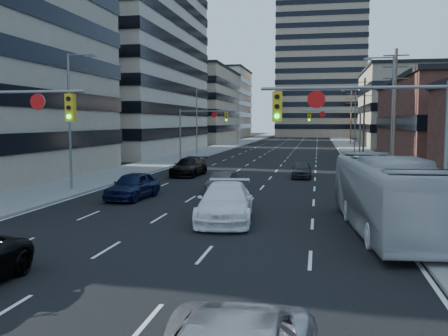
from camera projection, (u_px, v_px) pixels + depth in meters
ground at (72, 318)px, 11.68m from camera, size 400.00×400.00×0.00m
road_surface at (298, 138)px, 138.87m from camera, size 18.00×300.00×0.02m
sidewalk_left at (257, 138)px, 140.99m from camera, size 5.00×300.00×0.15m
sidewalk_right at (340, 138)px, 136.74m from camera, size 5.00×300.00×0.15m
office_left_mid at (97, 58)px, 74.08m from camera, size 26.00×34.00×28.00m
office_left_far at (186, 107)px, 113.21m from camera, size 20.00×30.00×16.00m
office_right_far at (425, 109)px, 92.51m from camera, size 22.00×28.00×14.00m
apartment_tower at (321, 43)px, 154.65m from camera, size 26.00×26.00×58.00m
bg_block_left at (207, 104)px, 152.91m from camera, size 24.00×24.00×20.00m
bg_block_right at (420, 117)px, 132.41m from camera, size 22.00×22.00×12.00m
signal_near_right at (372, 129)px, 17.72m from camera, size 6.59×0.33×6.00m
signal_far_left at (200, 124)px, 56.72m from camera, size 6.09×0.33×6.00m
signal_far_right at (338, 125)px, 53.88m from camera, size 6.09×0.33×6.00m
utility_pole_block at (395, 108)px, 44.11m from camera, size 2.20×0.28×11.00m
utility_pole_midblock at (364, 114)px, 73.46m from camera, size 2.20×0.28×11.00m
utility_pole_distant at (351, 116)px, 102.82m from camera, size 2.20×0.28×11.00m
streetlight_left_near at (72, 115)px, 32.69m from camera, size 2.03×0.22×9.00m
streetlight_left_mid at (198, 118)px, 66.93m from camera, size 2.03×0.22×9.00m
streetlight_left_far at (239, 120)px, 101.18m from camera, size 2.03×0.22×9.00m
streetlight_right_near at (390, 115)px, 33.76m from camera, size 2.03×0.22×9.00m
streetlight_right_far at (354, 118)px, 68.00m from camera, size 2.03×0.22×9.00m
white_van at (225, 203)px, 23.02m from camera, size 3.09×6.26×1.75m
transit_bus at (386, 194)px, 20.72m from camera, size 3.75×11.60×3.18m
sedan_blue at (133, 186)px, 29.65m from camera, size 2.32×4.87×1.61m
sedan_grey_center at (222, 182)px, 32.88m from camera, size 1.62×3.95×1.27m
sedan_black_far at (189, 167)px, 42.38m from camera, size 2.43×5.43×1.55m
sedan_grey_right at (302, 170)px, 40.81m from camera, size 1.58×3.92×1.34m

